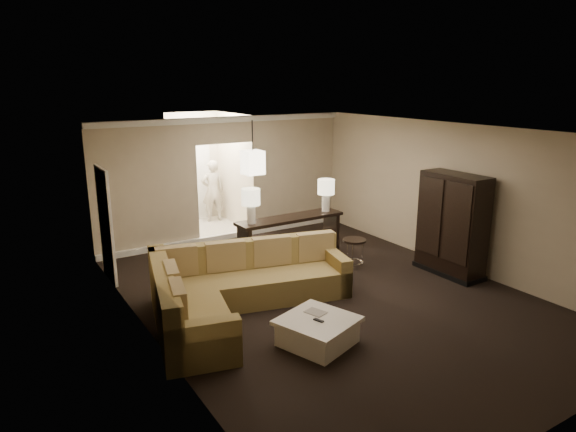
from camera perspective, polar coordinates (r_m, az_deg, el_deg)
ground at (r=8.88m, az=4.65°, el=-8.94°), size 8.00×8.00×0.00m
wall_back at (r=11.78m, az=-6.88°, el=4.12°), size 6.00×0.04×2.80m
wall_front at (r=5.90m, az=29.01°, el=-8.78°), size 6.00×0.04×2.80m
wall_left at (r=7.10m, az=-14.99°, el=-3.52°), size 0.04×8.00×2.80m
wall_right at (r=10.45m, az=18.18°, el=2.09°), size 0.04×8.00×2.80m
ceiling at (r=8.16m, az=5.07°, el=9.35°), size 6.00×8.00×0.02m
crown_molding at (r=11.56m, az=-6.97°, el=10.57°), size 6.00×0.10×0.12m
baseboard at (r=12.05m, az=-6.58°, el=-2.18°), size 6.00×0.10×0.12m
side_door at (r=9.82m, az=-19.58°, el=-0.93°), size 0.05×0.90×2.10m
foyer at (r=13.00m, az=-9.40°, el=4.60°), size 1.44×2.02×2.80m
sectional_sofa at (r=8.22m, az=-6.02°, el=-8.06°), size 3.72×2.74×0.97m
coffee_table at (r=7.34m, az=3.31°, el=-12.62°), size 1.21×1.21×0.40m
console_table at (r=10.49m, az=0.24°, el=-2.01°), size 2.31×0.54×0.89m
armoire at (r=10.07m, az=17.75°, el=-1.15°), size 0.57×1.34×1.92m
drink_table at (r=10.14m, az=7.37°, el=-3.45°), size 0.46×0.46×0.57m
table_lamp_left at (r=9.84m, az=-4.14°, el=1.74°), size 0.36×0.36×0.68m
table_lamp_right at (r=10.78m, az=4.25°, el=2.90°), size 0.36×0.36×0.68m
pendant_light at (r=10.54m, az=-3.93°, el=5.97°), size 0.38×0.38×1.09m
person at (r=13.41m, az=-8.37°, el=3.15°), size 0.70×0.52×1.77m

